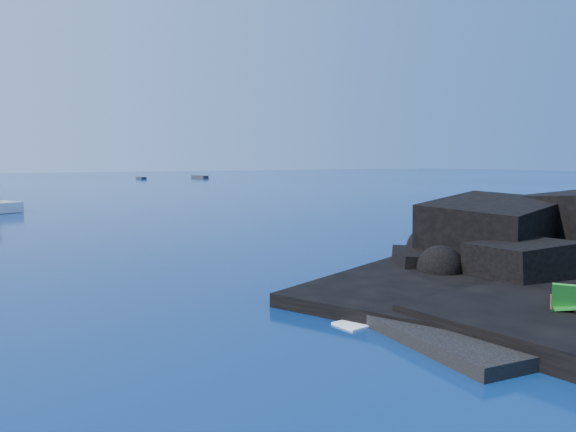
% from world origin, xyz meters
% --- Properties ---
extents(ground, '(400.00, 400.00, 0.00)m').
position_xyz_m(ground, '(0.00, 0.00, 0.00)').
color(ground, '#031331').
rests_on(ground, ground).
extents(beach, '(9.08, 6.86, 0.70)m').
position_xyz_m(beach, '(4.50, 0.50, 0.00)').
color(beach, black).
rests_on(beach, ground).
extents(surf_foam, '(10.00, 8.00, 0.06)m').
position_xyz_m(surf_foam, '(5.00, 5.00, 0.00)').
color(surf_foam, white).
rests_on(surf_foam, ground).
extents(deck_chair, '(1.88, 1.61, 1.20)m').
position_xyz_m(deck_chair, '(5.07, -0.48, 0.95)').
color(deck_chair, '#1B7C24').
rests_on(deck_chair, beach).
extents(towel, '(1.82, 1.24, 0.04)m').
position_xyz_m(towel, '(3.36, 1.95, 0.37)').
color(towel, white).
rests_on(towel, beach).
extents(sunbather, '(1.62, 0.84, 0.22)m').
position_xyz_m(sunbather, '(3.36, 1.95, 0.50)').
color(sunbather, tan).
rests_on(sunbather, towel).
extents(distant_boat_a, '(1.44, 4.11, 0.54)m').
position_xyz_m(distant_boat_a, '(28.72, 121.11, 0.00)').
color(distant_boat_a, '#26272B').
rests_on(distant_boat_a, ground).
extents(distant_boat_b, '(2.71, 5.39, 0.69)m').
position_xyz_m(distant_boat_b, '(42.90, 119.85, 0.00)').
color(distant_boat_b, '#28282D').
rests_on(distant_boat_b, ground).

